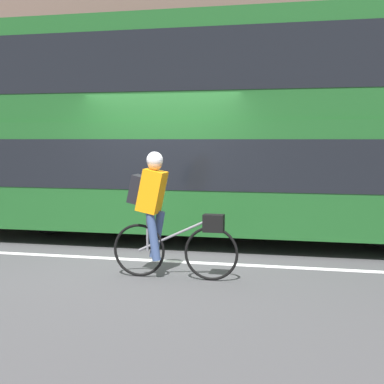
{
  "coord_description": "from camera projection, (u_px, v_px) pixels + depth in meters",
  "views": [
    {
      "loc": [
        2.28,
        -7.36,
        1.8
      ],
      "look_at": [
        0.57,
        0.43,
        1.0
      ],
      "focal_mm": 50.0,
      "sensor_mm": 36.0,
      "label": 1
    }
  ],
  "objects": [
    {
      "name": "building_facade",
      "position": [
        216.0,
        29.0,
        12.95
      ],
      "size": [
        60.0,
        0.3,
        8.87
      ],
      "color": "brown",
      "rests_on": "ground_plane"
    },
    {
      "name": "ground_plane",
      "position": [
        148.0,
        262.0,
        7.82
      ],
      "size": [
        80.0,
        80.0,
        0.0
      ],
      "primitive_type": "plane",
      "color": "#424244"
    },
    {
      "name": "cyclist_on_bike",
      "position": [
        161.0,
        211.0,
        6.85
      ],
      "size": [
        1.65,
        0.32,
        1.63
      ],
      "color": "black",
      "rests_on": "ground_plane"
    },
    {
      "name": "bus",
      "position": [
        206.0,
        123.0,
        9.41
      ],
      "size": [
        9.76,
        2.55,
        3.77
      ],
      "color": "black",
      "rests_on": "ground_plane"
    },
    {
      "name": "sidewalk_curb",
      "position": [
        207.0,
        215.0,
        12.31
      ],
      "size": [
        60.0,
        1.92,
        0.11
      ],
      "color": "gray",
      "rests_on": "ground_plane"
    },
    {
      "name": "road_center_line",
      "position": [
        150.0,
        260.0,
        7.91
      ],
      "size": [
        50.0,
        0.14,
        0.01
      ],
      "primitive_type": "cube",
      "color": "silver",
      "rests_on": "ground_plane"
    }
  ]
}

